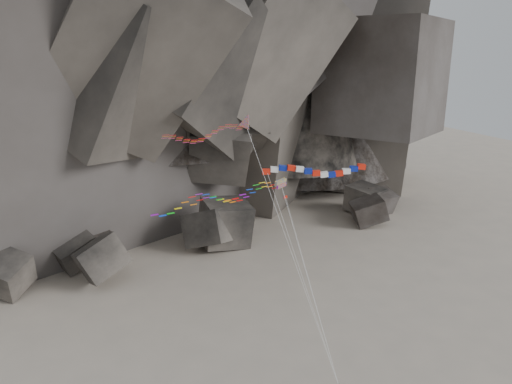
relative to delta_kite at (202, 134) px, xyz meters
name	(u,v)px	position (x,y,z in m)	size (l,w,h in m)	color
ground	(297,365)	(9.56, -1.69, -26.24)	(260.00, 260.00, 0.00)	#A49584
headland	(138,0)	(9.56, 68.31, 15.76)	(110.00, 70.00, 84.00)	#554E46
boulder_field	(204,234)	(10.73, 33.01, -23.64)	(74.86, 17.78, 9.49)	#47423F
delta_kite	(202,134)	(0.00, 0.00, 0.00)	(14.74, 8.63, 26.38)	red
banner_kite	(315,171)	(11.41, -1.05, -4.50)	(10.04, 9.15, 20.98)	red
parafoil_kite	(216,197)	(0.80, -1.18, -5.79)	(16.74, 7.90, 19.79)	yellow
pennant_kite	(299,244)	(10.56, 0.33, -12.76)	(0.57, 11.41, 16.55)	red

